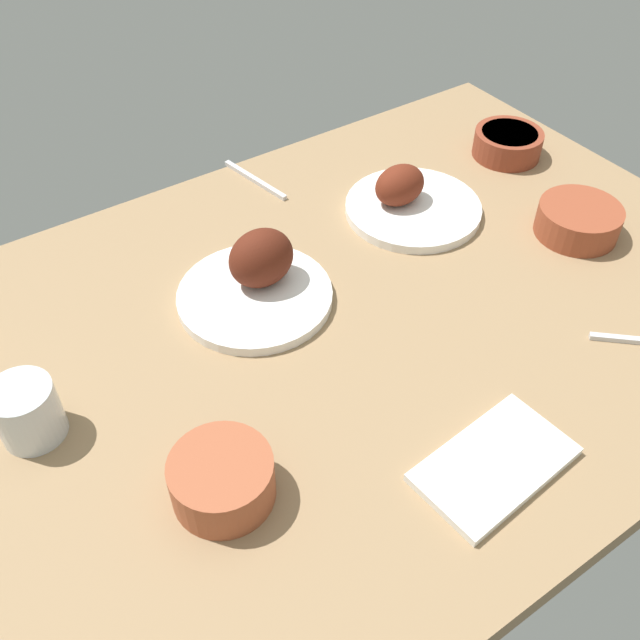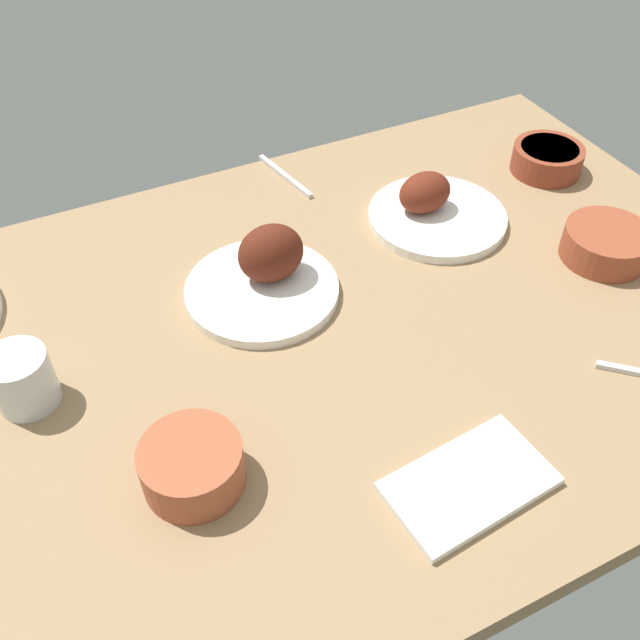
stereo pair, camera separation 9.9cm
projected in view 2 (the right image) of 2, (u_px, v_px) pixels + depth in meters
The scene contains 9 objects.
dining_table at pixel (320, 340), 102.01cm from camera, with size 140.00×90.00×4.00cm, color #937551.
plate_near_viewer at pixel (266, 274), 104.69cm from camera, with size 23.02×23.02×10.30cm.
plate_far_side at pixel (433, 209), 117.88cm from camera, with size 23.10×23.10×8.22cm.
bowl_soup at pixel (606, 243), 110.42cm from camera, with size 13.47×13.47×5.05cm.
bowl_onions at pixel (192, 465), 80.66cm from camera, with size 11.99×11.99×5.94cm.
bowl_sauce at pixel (547, 158), 128.20cm from camera, with size 12.63×12.63×4.85cm.
water_tumbler at pixel (22, 379), 88.77cm from camera, with size 7.94×7.94×7.97cm, color silver.
folded_napkin at pixel (469, 484), 81.89cm from camera, with size 19.25×11.04×1.20cm, color white.
fork_loose at pixel (285, 176), 128.06cm from camera, with size 16.08×0.90×0.80cm, color silver.
Camera 2 is at (-31.13, -63.47, 75.60)cm, focal length 39.65 mm.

